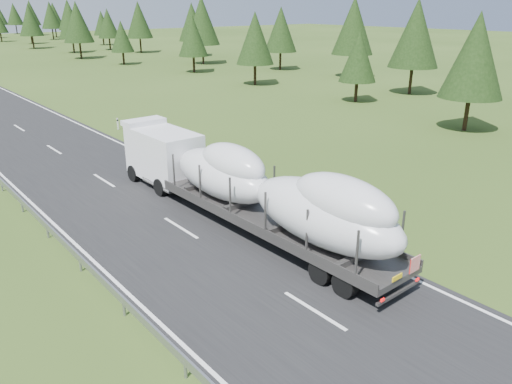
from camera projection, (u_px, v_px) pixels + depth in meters
ground at (314, 311)px, 17.62m from camera, size 400.00×400.00×0.00m
tree_line_right at (135, 22)px, 103.92m from camera, size 26.73×257.05×12.04m
boat_truck at (247, 184)px, 23.51m from camera, size 2.94×19.46×4.11m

